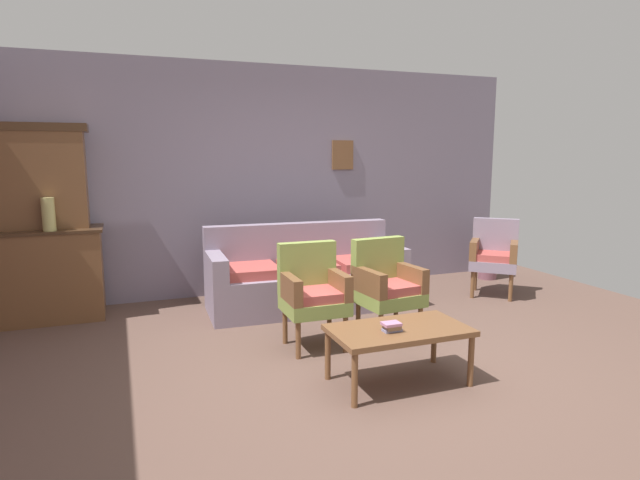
{
  "coord_description": "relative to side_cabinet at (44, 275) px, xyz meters",
  "views": [
    {
      "loc": [
        -1.76,
        -3.59,
        1.67
      ],
      "look_at": [
        0.03,
        1.1,
        0.85
      ],
      "focal_mm": 29.86,
      "sensor_mm": 36.0,
      "label": 1
    }
  ],
  "objects": [
    {
      "name": "ground_plane",
      "position": [
        2.49,
        -2.25,
        -0.47
      ],
      "size": [
        7.68,
        7.68,
        0.0
      ],
      "primitive_type": "plane",
      "color": "brown"
    },
    {
      "name": "wall_back_with_decor",
      "position": [
        2.49,
        0.38,
        0.88
      ],
      "size": [
        6.4,
        0.09,
        2.7
      ],
      "color": "gray",
      "rests_on": "ground"
    },
    {
      "name": "side_cabinet",
      "position": [
        0.0,
        0.0,
        0.0
      ],
      "size": [
        1.16,
        0.55,
        0.93
      ],
      "color": "brown",
      "rests_on": "ground"
    },
    {
      "name": "cabinet_upper_hutch",
      "position": [
        0.0,
        0.08,
        0.98
      ],
      "size": [
        0.99,
        0.38,
        1.03
      ],
      "color": "brown",
      "rests_on": "side_cabinet"
    },
    {
      "name": "vase_on_cabinet",
      "position": [
        0.11,
        -0.18,
        0.62
      ],
      "size": [
        0.12,
        0.12,
        0.32
      ],
      "primitive_type": "cylinder",
      "color": "#C6BE70",
      "rests_on": "side_cabinet"
    },
    {
      "name": "floral_couch",
      "position": [
        2.6,
        -0.51,
        -0.14
      ],
      "size": [
        2.12,
        0.88,
        0.9
      ],
      "color": "gray",
      "rests_on": "ground"
    },
    {
      "name": "armchair_row_middle",
      "position": [
        2.26,
        -1.65,
        0.03
      ],
      "size": [
        0.53,
        0.5,
        0.9
      ],
      "color": "#849947",
      "rests_on": "ground"
    },
    {
      "name": "armchair_near_cabinet",
      "position": [
        2.97,
        -1.67,
        0.03
      ],
      "size": [
        0.57,
        0.54,
        0.9
      ],
      "color": "#849947",
      "rests_on": "ground"
    },
    {
      "name": "wingback_chair_by_fireplace",
      "position": [
        4.86,
        -0.8,
        0.03
      ],
      "size": [
        0.71,
        0.71,
        0.9
      ],
      "color": "gray",
      "rests_on": "ground"
    },
    {
      "name": "coffee_table",
      "position": [
        2.59,
        -2.59,
        -0.09
      ],
      "size": [
        1.0,
        0.56,
        0.42
      ],
      "color": "brown",
      "rests_on": "ground"
    },
    {
      "name": "book_stack_on_table",
      "position": [
        2.5,
        -2.64,
        -0.01
      ],
      "size": [
        0.14,
        0.11,
        0.07
      ],
      "color": "#8787AF",
      "rests_on": "coffee_table"
    },
    {
      "name": "floor_vase_by_wall",
      "position": [
        5.34,
        -0.1,
        -0.12
      ],
      "size": [
        0.24,
        0.24,
        0.69
      ],
      "primitive_type": "cylinder",
      "color": "#7E4D5B",
      "rests_on": "ground"
    }
  ]
}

